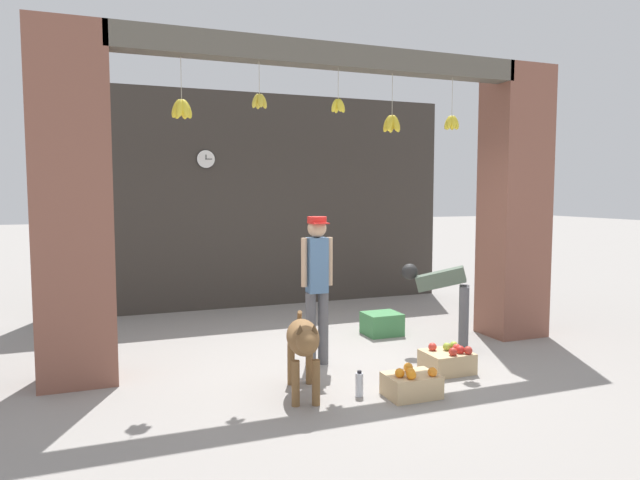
{
  "coord_description": "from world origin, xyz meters",
  "views": [
    {
      "loc": [
        -2.31,
        -5.53,
        1.82
      ],
      "look_at": [
        0.0,
        0.48,
        1.28
      ],
      "focal_mm": 32.0,
      "sensor_mm": 36.0,
      "label": 1
    }
  ],
  "objects_px": {
    "dog": "(303,341)",
    "water_bottle": "(359,384)",
    "shopkeeper": "(317,279)",
    "worker_stooping": "(446,294)",
    "fruit_crate_oranges": "(411,384)",
    "produce_box_green": "(382,324)",
    "wall_clock": "(206,159)",
    "fruit_crate_apples": "(448,360)"
  },
  "relations": [
    {
      "from": "dog",
      "to": "water_bottle",
      "type": "height_order",
      "value": "dog"
    },
    {
      "from": "shopkeeper",
      "to": "worker_stooping",
      "type": "bearing_deg",
      "value": 179.34
    },
    {
      "from": "fruit_crate_oranges",
      "to": "water_bottle",
      "type": "bearing_deg",
      "value": 158.36
    },
    {
      "from": "dog",
      "to": "worker_stooping",
      "type": "relative_size",
      "value": 1.04
    },
    {
      "from": "fruit_crate_oranges",
      "to": "water_bottle",
      "type": "height_order",
      "value": "fruit_crate_oranges"
    },
    {
      "from": "dog",
      "to": "produce_box_green",
      "type": "distance_m",
      "value": 2.42
    },
    {
      "from": "shopkeeper",
      "to": "produce_box_green",
      "type": "height_order",
      "value": "shopkeeper"
    },
    {
      "from": "dog",
      "to": "fruit_crate_oranges",
      "type": "relative_size",
      "value": 2.25
    },
    {
      "from": "worker_stooping",
      "to": "water_bottle",
      "type": "relative_size",
      "value": 4.27
    },
    {
      "from": "dog",
      "to": "wall_clock",
      "type": "height_order",
      "value": "wall_clock"
    },
    {
      "from": "fruit_crate_oranges",
      "to": "produce_box_green",
      "type": "xyz_separation_m",
      "value": [
        0.77,
        2.07,
        0.03
      ]
    },
    {
      "from": "dog",
      "to": "fruit_crate_oranges",
      "type": "distance_m",
      "value": 1.04
    },
    {
      "from": "shopkeeper",
      "to": "produce_box_green",
      "type": "bearing_deg",
      "value": -142.55
    },
    {
      "from": "shopkeeper",
      "to": "wall_clock",
      "type": "relative_size",
      "value": 5.55
    },
    {
      "from": "fruit_crate_apples",
      "to": "wall_clock",
      "type": "height_order",
      "value": "wall_clock"
    },
    {
      "from": "worker_stooping",
      "to": "produce_box_green",
      "type": "height_order",
      "value": "worker_stooping"
    },
    {
      "from": "fruit_crate_apples",
      "to": "water_bottle",
      "type": "relative_size",
      "value": 1.96
    },
    {
      "from": "shopkeeper",
      "to": "wall_clock",
      "type": "xyz_separation_m",
      "value": [
        -0.59,
        3.19,
        1.4
      ]
    },
    {
      "from": "worker_stooping",
      "to": "fruit_crate_oranges",
      "type": "bearing_deg",
      "value": 171.65
    },
    {
      "from": "fruit_crate_oranges",
      "to": "fruit_crate_apples",
      "type": "distance_m",
      "value": 0.84
    },
    {
      "from": "water_bottle",
      "to": "dog",
      "type": "bearing_deg",
      "value": 158.7
    },
    {
      "from": "fruit_crate_apples",
      "to": "water_bottle",
      "type": "xyz_separation_m",
      "value": [
        -1.13,
        -0.31,
        -0.01
      ]
    },
    {
      "from": "shopkeeper",
      "to": "fruit_crate_oranges",
      "type": "distance_m",
      "value": 1.5
    },
    {
      "from": "dog",
      "to": "fruit_crate_apples",
      "type": "bearing_deg",
      "value": 108.61
    },
    {
      "from": "fruit_crate_oranges",
      "to": "produce_box_green",
      "type": "distance_m",
      "value": 2.21
    },
    {
      "from": "worker_stooping",
      "to": "produce_box_green",
      "type": "relative_size",
      "value": 2.22
    },
    {
      "from": "produce_box_green",
      "to": "water_bottle",
      "type": "distance_m",
      "value": 2.25
    },
    {
      "from": "water_bottle",
      "to": "wall_clock",
      "type": "xyz_separation_m",
      "value": [
        -0.6,
        4.22,
        2.2
      ]
    },
    {
      "from": "dog",
      "to": "worker_stooping",
      "type": "height_order",
      "value": "worker_stooping"
    },
    {
      "from": "worker_stooping",
      "to": "fruit_crate_oranges",
      "type": "relative_size",
      "value": 2.15
    },
    {
      "from": "dog",
      "to": "fruit_crate_apples",
      "type": "height_order",
      "value": "dog"
    },
    {
      "from": "fruit_crate_oranges",
      "to": "wall_clock",
      "type": "height_order",
      "value": "wall_clock"
    },
    {
      "from": "dog",
      "to": "water_bottle",
      "type": "xyz_separation_m",
      "value": [
        0.47,
        -0.18,
        -0.39
      ]
    },
    {
      "from": "shopkeeper",
      "to": "fruit_crate_apples",
      "type": "bearing_deg",
      "value": 149.65
    },
    {
      "from": "dog",
      "to": "worker_stooping",
      "type": "distance_m",
      "value": 2.14
    },
    {
      "from": "shopkeeper",
      "to": "fruit_crate_apples",
      "type": "distance_m",
      "value": 1.56
    },
    {
      "from": "fruit_crate_oranges",
      "to": "fruit_crate_apples",
      "type": "bearing_deg",
      "value": 34.52
    },
    {
      "from": "shopkeeper",
      "to": "fruit_crate_apples",
      "type": "relative_size",
      "value": 3.43
    },
    {
      "from": "worker_stooping",
      "to": "water_bottle",
      "type": "bearing_deg",
      "value": 157.86
    },
    {
      "from": "fruit_crate_oranges",
      "to": "produce_box_green",
      "type": "height_order",
      "value": "same"
    },
    {
      "from": "produce_box_green",
      "to": "wall_clock",
      "type": "bearing_deg",
      "value": 127.99
    },
    {
      "from": "dog",
      "to": "water_bottle",
      "type": "distance_m",
      "value": 0.64
    }
  ]
}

